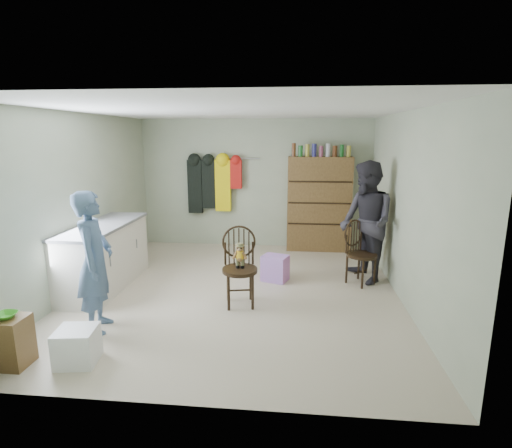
# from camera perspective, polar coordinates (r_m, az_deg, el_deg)

# --- Properties ---
(ground_plane) EXTENTS (5.00, 5.00, 0.00)m
(ground_plane) POSITION_cam_1_polar(r_m,az_deg,el_deg) (5.80, -2.69, -9.57)
(ground_plane) COLOR beige
(ground_plane) RESTS_ON ground
(room_walls) EXTENTS (5.00, 5.00, 5.00)m
(room_walls) POSITION_cam_1_polar(r_m,az_deg,el_deg) (5.94, -2.10, 6.68)
(room_walls) COLOR #ABB396
(room_walls) RESTS_ON ground
(counter) EXTENTS (0.64, 1.86, 0.94)m
(counter) POSITION_cam_1_polar(r_m,az_deg,el_deg) (6.23, -20.83, -4.25)
(counter) COLOR silver
(counter) RESTS_ON ground
(stool) EXTENTS (0.35, 0.30, 0.49)m
(stool) POSITION_cam_1_polar(r_m,az_deg,el_deg) (4.64, -31.75, -14.11)
(stool) COLOR brown
(stool) RESTS_ON ground
(bowl) EXTENTS (0.20, 0.20, 0.05)m
(bowl) POSITION_cam_1_polar(r_m,az_deg,el_deg) (4.53, -32.15, -11.01)
(bowl) COLOR green
(bowl) RESTS_ON stool
(plastic_tub) EXTENTS (0.42, 0.40, 0.35)m
(plastic_tub) POSITION_cam_1_polar(r_m,az_deg,el_deg) (4.43, -24.19, -15.61)
(plastic_tub) COLOR white
(plastic_tub) RESTS_ON ground
(chair_front) EXTENTS (0.54, 0.54, 1.03)m
(chair_front) POSITION_cam_1_polar(r_m,az_deg,el_deg) (5.22, -2.36, -5.45)
(chair_front) COLOR black
(chair_front) RESTS_ON ground
(chair_far) EXTENTS (0.60, 0.60, 0.96)m
(chair_far) POSITION_cam_1_polar(r_m,az_deg,el_deg) (6.15, 14.48, -3.60)
(chair_far) COLOR black
(chair_far) RESTS_ON ground
(striped_bag) EXTENTS (0.45, 0.40, 0.39)m
(striped_bag) POSITION_cam_1_polar(r_m,az_deg,el_deg) (6.15, 2.74, -6.31)
(striped_bag) COLOR pink
(striped_bag) RESTS_ON ground
(person_left) EXTENTS (0.50, 0.65, 1.61)m
(person_left) POSITION_cam_1_polar(r_m,az_deg,el_deg) (4.82, -22.05, -5.06)
(person_left) COLOR #476183
(person_left) RESTS_ON ground
(person_right) EXTENTS (0.93, 1.06, 1.83)m
(person_right) POSITION_cam_1_polar(r_m,az_deg,el_deg) (6.18, 15.45, 0.23)
(person_right) COLOR #2D2B33
(person_right) RESTS_ON ground
(dresser) EXTENTS (1.20, 0.39, 2.05)m
(dresser) POSITION_cam_1_polar(r_m,az_deg,el_deg) (7.73, 8.98, 2.94)
(dresser) COLOR brown
(dresser) RESTS_ON ground
(coat_rack) EXTENTS (1.42, 0.12, 1.09)m
(coat_rack) POSITION_cam_1_polar(r_m,az_deg,el_deg) (7.92, -6.22, 5.70)
(coat_rack) COLOR #99999E
(coat_rack) RESTS_ON ground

